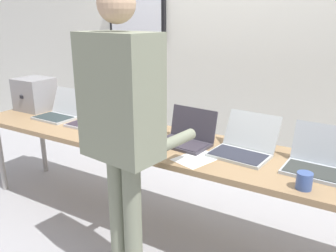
{
  "coord_description": "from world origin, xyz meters",
  "views": [
    {
      "loc": [
        1.31,
        -2.08,
        1.64
      ],
      "look_at": [
        0.06,
        0.0,
        0.87
      ],
      "focal_mm": 37.13,
      "sensor_mm": 36.0,
      "label": 1
    }
  ],
  "objects_px": {
    "workbench": "(161,146)",
    "equipment_box": "(35,94)",
    "laptop_station_3": "(187,136)",
    "coffee_mug": "(304,181)",
    "person": "(122,119)",
    "laptop_station_2": "(135,127)",
    "laptop_station_5": "(317,161)",
    "laptop_station_1": "(95,117)",
    "laptop_station_0": "(60,111)",
    "laptop_station_4": "(244,146)"
  },
  "relations": [
    {
      "from": "workbench",
      "to": "equipment_box",
      "type": "height_order",
      "value": "equipment_box"
    },
    {
      "from": "laptop_station_3",
      "to": "coffee_mug",
      "type": "xyz_separation_m",
      "value": [
        0.87,
        -0.3,
        -0.01
      ]
    },
    {
      "from": "person",
      "to": "laptop_station_2",
      "type": "bearing_deg",
      "value": 121.35
    },
    {
      "from": "laptop_station_2",
      "to": "laptop_station_5",
      "type": "bearing_deg",
      "value": 0.57
    },
    {
      "from": "laptop_station_1",
      "to": "laptop_station_5",
      "type": "height_order",
      "value": "laptop_station_5"
    },
    {
      "from": "laptop_station_3",
      "to": "laptop_station_0",
      "type": "bearing_deg",
      "value": 179.62
    },
    {
      "from": "laptop_station_2",
      "to": "laptop_station_4",
      "type": "distance_m",
      "value": 0.88
    },
    {
      "from": "laptop_station_3",
      "to": "laptop_station_5",
      "type": "distance_m",
      "value": 0.89
    },
    {
      "from": "workbench",
      "to": "laptop_station_5",
      "type": "relative_size",
      "value": 9.61
    },
    {
      "from": "coffee_mug",
      "to": "laptop_station_4",
      "type": "bearing_deg",
      "value": 144.77
    },
    {
      "from": "laptop_station_2",
      "to": "person",
      "type": "height_order",
      "value": "person"
    },
    {
      "from": "workbench",
      "to": "laptop_station_3",
      "type": "relative_size",
      "value": 8.77
    },
    {
      "from": "laptop_station_2",
      "to": "laptop_station_4",
      "type": "relative_size",
      "value": 0.78
    },
    {
      "from": "equipment_box",
      "to": "laptop_station_3",
      "type": "height_order",
      "value": "equipment_box"
    },
    {
      "from": "laptop_station_2",
      "to": "laptop_station_3",
      "type": "height_order",
      "value": "laptop_station_2"
    },
    {
      "from": "laptop_station_3",
      "to": "person",
      "type": "distance_m",
      "value": 0.73
    },
    {
      "from": "workbench",
      "to": "laptop_station_4",
      "type": "xyz_separation_m",
      "value": [
        0.62,
        0.07,
        0.1
      ]
    },
    {
      "from": "laptop_station_4",
      "to": "coffee_mug",
      "type": "height_order",
      "value": "laptop_station_4"
    },
    {
      "from": "equipment_box",
      "to": "laptop_station_2",
      "type": "xyz_separation_m",
      "value": [
        1.29,
        -0.1,
        -0.1
      ]
    },
    {
      "from": "laptop_station_2",
      "to": "laptop_station_4",
      "type": "xyz_separation_m",
      "value": [
        0.88,
        0.03,
        0.0
      ]
    },
    {
      "from": "workbench",
      "to": "laptop_station_1",
      "type": "bearing_deg",
      "value": 174.21
    },
    {
      "from": "laptop_station_1",
      "to": "coffee_mug",
      "type": "relative_size",
      "value": 4.1
    },
    {
      "from": "laptop_station_0",
      "to": "laptop_station_1",
      "type": "relative_size",
      "value": 0.95
    },
    {
      "from": "laptop_station_1",
      "to": "laptop_station_2",
      "type": "xyz_separation_m",
      "value": [
        0.46,
        -0.04,
        -0.0
      ]
    },
    {
      "from": "workbench",
      "to": "coffee_mug",
      "type": "xyz_separation_m",
      "value": [
        1.07,
        -0.25,
        0.09
      ]
    },
    {
      "from": "equipment_box",
      "to": "laptop_station_3",
      "type": "distance_m",
      "value": 1.75
    },
    {
      "from": "laptop_station_4",
      "to": "workbench",
      "type": "bearing_deg",
      "value": -173.9
    },
    {
      "from": "equipment_box",
      "to": "person",
      "type": "height_order",
      "value": "person"
    },
    {
      "from": "laptop_station_2",
      "to": "person",
      "type": "distance_m",
      "value": 0.82
    },
    {
      "from": "equipment_box",
      "to": "person",
      "type": "xyz_separation_m",
      "value": [
        1.69,
        -0.75,
        0.19
      ]
    },
    {
      "from": "equipment_box",
      "to": "person",
      "type": "bearing_deg",
      "value": -23.99
    },
    {
      "from": "laptop_station_4",
      "to": "laptop_station_5",
      "type": "xyz_separation_m",
      "value": [
        0.47,
        -0.02,
        0.0
      ]
    },
    {
      "from": "laptop_station_0",
      "to": "laptop_station_2",
      "type": "relative_size",
      "value": 1.13
    },
    {
      "from": "laptop_station_3",
      "to": "laptop_station_4",
      "type": "height_order",
      "value": "laptop_station_4"
    },
    {
      "from": "equipment_box",
      "to": "laptop_station_5",
      "type": "height_order",
      "value": "equipment_box"
    },
    {
      "from": "workbench",
      "to": "laptop_station_2",
      "type": "distance_m",
      "value": 0.28
    },
    {
      "from": "laptop_station_5",
      "to": "laptop_station_4",
      "type": "bearing_deg",
      "value": 177.51
    },
    {
      "from": "laptop_station_0",
      "to": "laptop_station_5",
      "type": "height_order",
      "value": "laptop_station_5"
    },
    {
      "from": "laptop_station_0",
      "to": "laptop_station_3",
      "type": "xyz_separation_m",
      "value": [
        1.33,
        -0.01,
        0.0
      ]
    },
    {
      "from": "laptop_station_1",
      "to": "laptop_station_4",
      "type": "height_order",
      "value": "laptop_station_1"
    },
    {
      "from": "coffee_mug",
      "to": "person",
      "type": "bearing_deg",
      "value": -158.19
    },
    {
      "from": "laptop_station_4",
      "to": "coffee_mug",
      "type": "bearing_deg",
      "value": -35.23
    },
    {
      "from": "equipment_box",
      "to": "laptop_station_0",
      "type": "bearing_deg",
      "value": -10.38
    },
    {
      "from": "laptop_station_5",
      "to": "coffee_mug",
      "type": "height_order",
      "value": "laptop_station_5"
    },
    {
      "from": "laptop_station_2",
      "to": "coffee_mug",
      "type": "xyz_separation_m",
      "value": [
        1.33,
        -0.28,
        -0.01
      ]
    },
    {
      "from": "workbench",
      "to": "equipment_box",
      "type": "distance_m",
      "value": 1.57
    },
    {
      "from": "coffee_mug",
      "to": "laptop_station_0",
      "type": "bearing_deg",
      "value": 172.13
    },
    {
      "from": "workbench",
      "to": "person",
      "type": "bearing_deg",
      "value": -77.27
    },
    {
      "from": "laptop_station_1",
      "to": "laptop_station_4",
      "type": "relative_size",
      "value": 0.93
    },
    {
      "from": "coffee_mug",
      "to": "equipment_box",
      "type": "bearing_deg",
      "value": 171.73
    }
  ]
}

